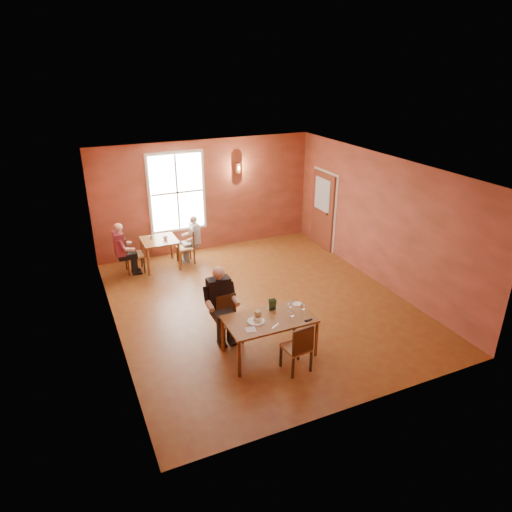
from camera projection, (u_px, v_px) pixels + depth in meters
name	position (u px, v px, depth m)	size (l,w,h in m)	color
ground	(260.00, 303.00, 9.94)	(6.00, 7.00, 0.01)	brown
wall_back	(206.00, 196.00, 12.27)	(6.00, 0.04, 3.00)	brown
wall_front	(363.00, 323.00, 6.41)	(6.00, 0.04, 3.00)	brown
wall_left	(109.00, 264.00, 8.22)	(0.04, 7.00, 3.00)	brown
wall_right	(379.00, 220.00, 10.46)	(0.04, 7.00, 3.00)	brown
ceiling	(260.00, 167.00, 8.74)	(6.00, 7.00, 0.04)	white
window	(177.00, 192.00, 11.85)	(1.36, 0.10, 1.96)	white
door	(322.00, 211.00, 12.54)	(0.12, 1.04, 2.10)	maroon
wall_sconce	(238.00, 168.00, 12.24)	(0.16, 0.16, 0.28)	brown
main_table	(269.00, 336.00, 8.13)	(1.55, 0.87, 0.73)	brown
chair_diner_main	(230.00, 320.00, 8.46)	(0.40, 0.40, 0.90)	brown
diner_main	(230.00, 309.00, 8.33)	(0.56, 0.56, 1.40)	#3C2A22
chair_empty	(296.00, 346.00, 7.67)	(0.41, 0.41, 0.92)	brown
plate_food	(256.00, 321.00, 7.88)	(0.30, 0.30, 0.04)	white
sandwich	(258.00, 315.00, 7.99)	(0.09, 0.09, 0.11)	tan
goblet_a	(290.00, 306.00, 8.18)	(0.08, 0.08, 0.20)	white
goblet_b	(303.00, 308.00, 8.11)	(0.08, 0.08, 0.19)	white
goblet_c	(292.00, 315.00, 7.91)	(0.07, 0.07, 0.18)	white
menu_stand	(272.00, 305.00, 8.22)	(0.13, 0.06, 0.21)	#23452F
knife	(275.00, 326.00, 7.76)	(0.21, 0.02, 0.00)	white
napkin	(251.00, 330.00, 7.65)	(0.17, 0.17, 0.01)	white
side_plate	(297.00, 304.00, 8.44)	(0.18, 0.18, 0.01)	white
sunglasses	(308.00, 320.00, 7.92)	(0.14, 0.04, 0.02)	black
second_table	(160.00, 253.00, 11.52)	(0.85, 0.85, 0.75)	brown
chair_diner_white	(185.00, 247.00, 11.74)	(0.39, 0.39, 0.89)	#5C2B17
diner_white	(186.00, 242.00, 11.69)	(0.47, 0.47, 1.18)	beige
chair_diner_maroon	(134.00, 254.00, 11.24)	(0.42, 0.42, 0.95)	brown
diner_maroon	(132.00, 248.00, 11.16)	(0.52, 0.52, 1.30)	#551918
cup_a	(165.00, 238.00, 11.35)	(0.11, 0.11, 0.09)	silver
cup_b	(151.00, 237.00, 11.39)	(0.09, 0.09, 0.09)	silver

